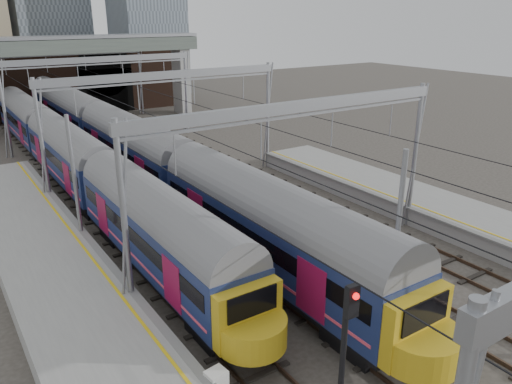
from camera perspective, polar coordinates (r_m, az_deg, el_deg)
ground at (r=19.97m, az=19.29°, el=-16.46°), size 160.00×160.00×0.00m
tracks at (r=29.90m, az=-3.87°, el=-2.71°), size 14.40×80.00×0.22m
overhead_line at (r=33.78m, az=-9.78°, el=11.22°), size 16.80×80.00×8.00m
retaining_wall at (r=63.18m, az=-20.27°, el=12.15°), size 28.00×2.75×9.00m
overbridge at (r=56.84m, az=-20.48°, el=14.39°), size 28.00×3.00×9.25m
train_main at (r=43.13m, az=-17.50°, el=6.91°), size 2.81×65.00×4.83m
train_second at (r=35.97m, az=-20.43°, el=3.88°), size 2.57×44.57×4.49m
signal_near_left at (r=13.97m, az=10.18°, el=-16.92°), size 0.37×0.47×5.05m
equip_cover_a at (r=24.16m, az=15.21°, el=-9.12°), size 0.86×0.63×0.10m
equip_cover_b at (r=21.25m, az=13.54°, el=-13.24°), size 1.07×0.85×0.11m
equip_cover_c at (r=22.87m, az=15.17°, el=-10.85°), size 0.91×0.66×0.10m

